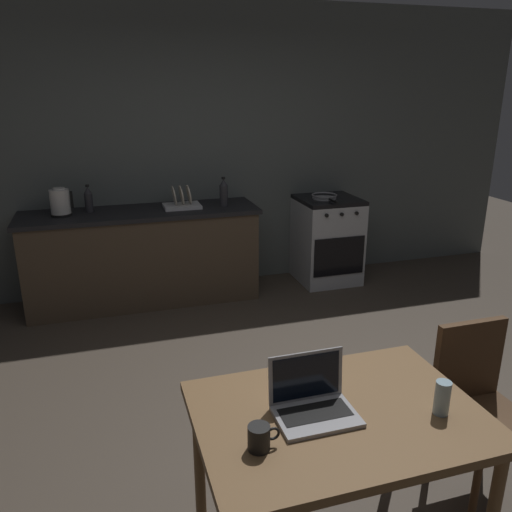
{
  "coord_description": "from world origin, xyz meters",
  "views": [
    {
      "loc": [
        -0.97,
        -2.4,
        1.99
      ],
      "look_at": [
        0.05,
        0.96,
        0.82
      ],
      "focal_mm": 36.1,
      "sensor_mm": 36.0,
      "label": 1
    }
  ],
  "objects_px": {
    "dish_rack": "(182,203)",
    "bottle_b": "(88,199)",
    "drinking_glass": "(442,398)",
    "coffee_mug": "(260,437)",
    "dining_table": "(338,428)",
    "chair": "(478,400)",
    "stove_oven": "(327,240)",
    "frying_pan": "(325,196)",
    "electric_kettle": "(60,202)",
    "bottle": "(224,192)",
    "laptop": "(313,403)"
  },
  "relations": [
    {
      "from": "electric_kettle",
      "to": "coffee_mug",
      "type": "xyz_separation_m",
      "value": [
        0.81,
        -3.25,
        -0.22
      ]
    },
    {
      "from": "chair",
      "to": "electric_kettle",
      "type": "bearing_deg",
      "value": 108.39
    },
    {
      "from": "bottle",
      "to": "frying_pan",
      "type": "xyz_separation_m",
      "value": [
        1.05,
        0.02,
        -0.11
      ]
    },
    {
      "from": "laptop",
      "to": "drinking_glass",
      "type": "relative_size",
      "value": 2.25
    },
    {
      "from": "chair",
      "to": "bottle_b",
      "type": "distance_m",
      "value": 3.56
    },
    {
      "from": "dining_table",
      "to": "coffee_mug",
      "type": "height_order",
      "value": "coffee_mug"
    },
    {
      "from": "dish_rack",
      "to": "bottle_b",
      "type": "xyz_separation_m",
      "value": [
        -0.83,
        0.08,
        0.07
      ]
    },
    {
      "from": "dining_table",
      "to": "bottle_b",
      "type": "bearing_deg",
      "value": 106.4
    },
    {
      "from": "drinking_glass",
      "to": "coffee_mug",
      "type": "bearing_deg",
      "value": 179.26
    },
    {
      "from": "coffee_mug",
      "to": "dish_rack",
      "type": "distance_m",
      "value": 3.26
    },
    {
      "from": "chair",
      "to": "drinking_glass",
      "type": "relative_size",
      "value": 6.24
    },
    {
      "from": "coffee_mug",
      "to": "dish_rack",
      "type": "xyz_separation_m",
      "value": [
        0.25,
        3.25,
        0.15
      ]
    },
    {
      "from": "coffee_mug",
      "to": "dining_table",
      "type": "bearing_deg",
      "value": 17.72
    },
    {
      "from": "frying_pan",
      "to": "bottle_b",
      "type": "relative_size",
      "value": 1.74
    },
    {
      "from": "laptop",
      "to": "frying_pan",
      "type": "relative_size",
      "value": 0.74
    },
    {
      "from": "chair",
      "to": "laptop",
      "type": "distance_m",
      "value": 1.0
    },
    {
      "from": "drinking_glass",
      "to": "chair",
      "type": "bearing_deg",
      "value": 32.95
    },
    {
      "from": "chair",
      "to": "bottle",
      "type": "relative_size",
      "value": 3.22
    },
    {
      "from": "stove_oven",
      "to": "frying_pan",
      "type": "xyz_separation_m",
      "value": [
        -0.06,
        -0.03,
        0.47
      ]
    },
    {
      "from": "frying_pan",
      "to": "dish_rack",
      "type": "distance_m",
      "value": 1.44
    },
    {
      "from": "electric_kettle",
      "to": "coffee_mug",
      "type": "height_order",
      "value": "electric_kettle"
    },
    {
      "from": "electric_kettle",
      "to": "bottle_b",
      "type": "distance_m",
      "value": 0.25
    },
    {
      "from": "drinking_glass",
      "to": "electric_kettle",
      "type": "bearing_deg",
      "value": 115.65
    },
    {
      "from": "laptop",
      "to": "frying_pan",
      "type": "height_order",
      "value": "laptop"
    },
    {
      "from": "bottle",
      "to": "frying_pan",
      "type": "distance_m",
      "value": 1.06
    },
    {
      "from": "laptop",
      "to": "drinking_glass",
      "type": "height_order",
      "value": "laptop"
    },
    {
      "from": "laptop",
      "to": "bottle_b",
      "type": "xyz_separation_m",
      "value": [
        -0.84,
        3.19,
        0.22
      ]
    },
    {
      "from": "dining_table",
      "to": "bottle",
      "type": "distance_m",
      "value": 3.11
    },
    {
      "from": "stove_oven",
      "to": "electric_kettle",
      "type": "xyz_separation_m",
      "value": [
        -2.57,
        0.0,
        0.56
      ]
    },
    {
      "from": "chair",
      "to": "bottle_b",
      "type": "relative_size",
      "value": 3.58
    },
    {
      "from": "drinking_glass",
      "to": "stove_oven",
      "type": "bearing_deg",
      "value": 72.9
    },
    {
      "from": "dining_table",
      "to": "drinking_glass",
      "type": "relative_size",
      "value": 8.07
    },
    {
      "from": "drinking_glass",
      "to": "dish_rack",
      "type": "height_order",
      "value": "dish_rack"
    },
    {
      "from": "drinking_glass",
      "to": "bottle_b",
      "type": "xyz_separation_m",
      "value": [
        -1.33,
        3.34,
        0.2
      ]
    },
    {
      "from": "chair",
      "to": "bottle_b",
      "type": "xyz_separation_m",
      "value": [
        -1.79,
        3.04,
        0.49
      ]
    },
    {
      "from": "bottle_b",
      "to": "drinking_glass",
      "type": "bearing_deg",
      "value": -68.29
    },
    {
      "from": "chair",
      "to": "frying_pan",
      "type": "relative_size",
      "value": 2.06
    },
    {
      "from": "stove_oven",
      "to": "drinking_glass",
      "type": "relative_size",
      "value": 6.24
    },
    {
      "from": "drinking_glass",
      "to": "bottle_b",
      "type": "height_order",
      "value": "bottle_b"
    },
    {
      "from": "stove_oven",
      "to": "dish_rack",
      "type": "xyz_separation_m",
      "value": [
        -1.5,
        0.0,
        0.49
      ]
    },
    {
      "from": "laptop",
      "to": "bottle",
      "type": "bearing_deg",
      "value": 68.79
    },
    {
      "from": "electric_kettle",
      "to": "drinking_glass",
      "type": "xyz_separation_m",
      "value": [
        1.57,
        -3.26,
        -0.2
      ]
    },
    {
      "from": "electric_kettle",
      "to": "drinking_glass",
      "type": "bearing_deg",
      "value": -64.35
    },
    {
      "from": "electric_kettle",
      "to": "frying_pan",
      "type": "height_order",
      "value": "electric_kettle"
    },
    {
      "from": "stove_oven",
      "to": "coffee_mug",
      "type": "relative_size",
      "value": 7.35
    },
    {
      "from": "electric_kettle",
      "to": "bottle_b",
      "type": "height_order",
      "value": "same"
    },
    {
      "from": "stove_oven",
      "to": "dining_table",
      "type": "bearing_deg",
      "value": -113.91
    },
    {
      "from": "drinking_glass",
      "to": "laptop",
      "type": "bearing_deg",
      "value": 162.87
    },
    {
      "from": "electric_kettle",
      "to": "laptop",
      "type": "bearing_deg",
      "value": -70.89
    },
    {
      "from": "laptop",
      "to": "electric_kettle",
      "type": "xyz_separation_m",
      "value": [
        -1.08,
        3.11,
        0.22
      ]
    }
  ]
}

